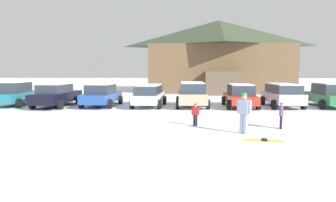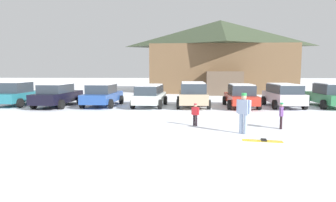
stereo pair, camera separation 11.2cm
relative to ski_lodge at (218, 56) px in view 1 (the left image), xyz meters
The scene contains 14 objects.
ground 28.30m from the ski_lodge, 97.79° to the right, with size 160.00×160.00×0.00m, color white.
ski_lodge is the anchor object (origin of this frame).
parked_teal_hatchback 22.40m from the ski_lodge, 138.10° to the right, with size 2.27×4.11×1.74m.
parked_black_sedan 20.55m from the ski_lodge, 131.09° to the right, with size 2.40×4.88×1.64m.
parked_blue_hatchback 18.37m from the ski_lodge, 124.39° to the right, with size 2.38×4.58×1.61m.
parked_white_suv 16.90m from the ski_lodge, 114.20° to the right, with size 2.33×4.34×1.55m.
parked_beige_suv 15.95m from the ski_lodge, 103.97° to the right, with size 2.25×4.01×1.73m.
parked_red_sedan 15.61m from the ski_lodge, 91.75° to the right, with size 2.18×4.35×1.61m.
parked_silver_wagon 15.58m from the ski_lodge, 80.57° to the right, with size 2.18×4.13×1.63m.
parked_green_coupe 16.26m from the ski_lodge, 68.86° to the right, with size 2.24×4.33×1.68m.
skier_child_in_purple_jacket 22.99m from the ski_lodge, 90.45° to the right, with size 0.25×0.41×1.16m.
skier_adult_in_blue_parka 24.11m from the ski_lodge, 94.95° to the right, with size 0.53×0.43×1.67m.
skier_child_in_red_jacket 22.82m from the ski_lodge, 100.07° to the right, with size 0.35×0.25×1.05m.
pair_of_skis 25.46m from the ski_lodge, 93.66° to the right, with size 1.46×0.53×0.08m.
Camera 1 is at (-0.94, -8.22, 2.63)m, focal length 32.00 mm.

